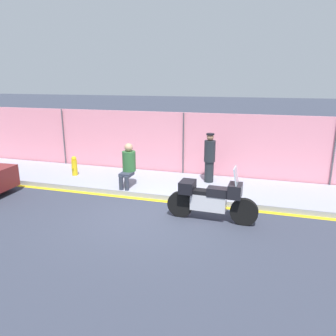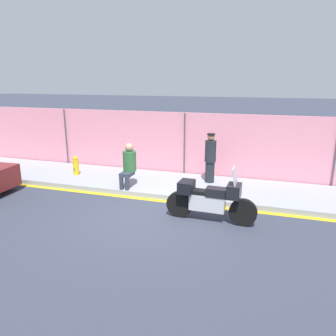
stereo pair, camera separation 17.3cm
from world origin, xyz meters
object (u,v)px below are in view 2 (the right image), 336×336
at_px(motorcycle, 210,199).
at_px(fire_hydrant, 76,165).
at_px(officer_standing, 210,158).
at_px(person_seated_on_curb, 129,163).

xyz_separation_m(motorcycle, fire_hydrant, (-5.28, 2.15, -0.08)).
relative_size(motorcycle, fire_hydrant, 3.34).
height_order(motorcycle, fire_hydrant, motorcycle).
bearing_deg(motorcycle, officer_standing, 102.36).
height_order(officer_standing, person_seated_on_curb, officer_standing).
xyz_separation_m(officer_standing, person_seated_on_curb, (-2.40, -1.21, -0.07)).
relative_size(person_seated_on_curb, fire_hydrant, 2.01).
bearing_deg(fire_hydrant, officer_standing, 7.09).
height_order(person_seated_on_curb, fire_hydrant, person_seated_on_curb).
distance_m(officer_standing, fire_hydrant, 4.83).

